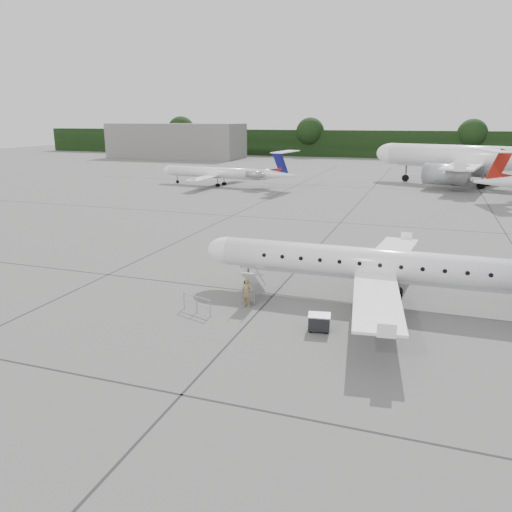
% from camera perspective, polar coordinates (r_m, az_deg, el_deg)
% --- Properties ---
extents(ground, '(320.00, 320.00, 0.00)m').
position_cam_1_polar(ground, '(28.36, 12.48, -8.16)').
color(ground, slate).
rests_on(ground, ground).
extents(treeline, '(260.00, 4.00, 8.00)m').
position_cam_1_polar(treeline, '(156.14, 18.63, 11.94)').
color(treeline, black).
rests_on(treeline, ground).
extents(terminal_building, '(40.00, 14.00, 10.00)m').
position_cam_1_polar(terminal_building, '(154.25, -9.14, 12.87)').
color(terminal_building, slate).
rests_on(terminal_building, ground).
extents(main_regional_jet, '(26.67, 19.31, 6.80)m').
position_cam_1_polar(main_regional_jet, '(31.68, 14.48, 0.71)').
color(main_regional_jet, white).
rests_on(main_regional_jet, ground).
extents(airstair, '(0.87, 2.45, 2.13)m').
position_cam_1_polar(airstair, '(31.71, -0.22, -3.17)').
color(airstair, white).
rests_on(airstair, ground).
extents(passenger, '(0.74, 0.56, 1.82)m').
position_cam_1_polar(passenger, '(30.54, -1.06, -4.22)').
color(passenger, olive).
rests_on(passenger, ground).
extents(safety_railing, '(2.10, 0.82, 1.00)m').
position_cam_1_polar(safety_railing, '(30.00, -6.78, -5.54)').
color(safety_railing, '#989AA0').
rests_on(safety_railing, ground).
extents(baggage_cart, '(1.29, 1.11, 0.99)m').
position_cam_1_polar(baggage_cart, '(27.53, 7.23, -7.52)').
color(baggage_cart, black).
rests_on(baggage_cart, ground).
extents(bg_narrowbody, '(45.01, 38.13, 13.76)m').
position_cam_1_polar(bg_narrowbody, '(93.98, 24.02, 11.45)').
color(bg_narrowbody, white).
rests_on(bg_narrowbody, ground).
extents(bg_regional_left, '(25.88, 19.90, 6.33)m').
position_cam_1_polar(bg_regional_left, '(87.57, -4.59, 10.07)').
color(bg_regional_left, white).
rests_on(bg_regional_left, ground).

